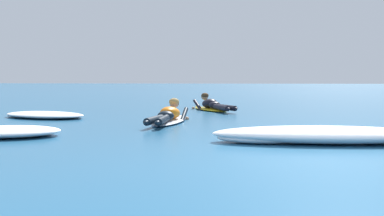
% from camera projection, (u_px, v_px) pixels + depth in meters
% --- Properties ---
extents(ground_plane, '(120.00, 120.00, 0.00)m').
position_uv_depth(ground_plane, '(273.00, 106.00, 15.12)').
color(ground_plane, '#235B84').
extents(surfer_near, '(0.67, 2.59, 0.54)m').
position_uv_depth(surfer_near, '(168.00, 116.00, 9.51)').
color(surfer_near, silver).
rests_on(surfer_near, ground).
extents(surfer_far, '(1.50, 2.42, 0.55)m').
position_uv_depth(surfer_far, '(212.00, 106.00, 13.09)').
color(surfer_far, yellow).
rests_on(surfer_far, ground).
extents(whitewater_mid_left, '(3.22, 1.08, 0.25)m').
position_uv_depth(whitewater_mid_left, '(325.00, 135.00, 6.60)').
color(whitewater_mid_left, white).
rests_on(whitewater_mid_left, ground).
extents(whitewater_mid_right, '(1.82, 1.41, 0.17)m').
position_uv_depth(whitewater_mid_right, '(9.00, 132.00, 7.32)').
color(whitewater_mid_right, white).
rests_on(whitewater_mid_right, ground).
extents(whitewater_far_band, '(2.34, 1.74, 0.15)m').
position_uv_depth(whitewater_far_band, '(45.00, 115.00, 10.77)').
color(whitewater_far_band, white).
rests_on(whitewater_far_band, ground).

